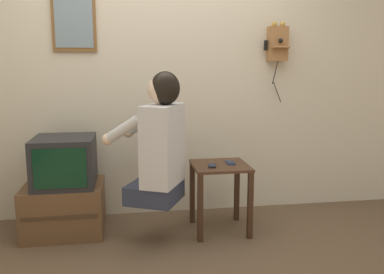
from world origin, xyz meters
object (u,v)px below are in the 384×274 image
Objects in this scene: person at (160,142)px; television at (65,161)px; wall_phone_antique at (277,43)px; framed_picture at (74,23)px; cell_phone_spare at (230,163)px; cell_phone_held at (212,166)px.

television is at bearing 93.14° from person.
wall_phone_antique is 1.53× the size of framed_picture.
person is 1.31m from framed_picture.
television is at bearing -102.45° from framed_picture.
cell_phone_spare is at bearing -46.05° from person.
wall_phone_antique is 1.78m from framed_picture.
wall_phone_antique is 5.41× the size of cell_phone_held.
framed_picture is at bearing 178.56° from wall_phone_antique.
person reaches higher than television.
wall_phone_antique is 1.31m from cell_phone_held.
person is at bearing -153.79° from cell_phone_held.
wall_phone_antique reaches higher than cell_phone_held.
person is 1.49m from wall_phone_antique.
television reaches higher than cell_phone_spare.
framed_picture is at bearing 77.55° from television.
framed_picture is (0.08, 0.36, 1.10)m from television.
television is 2.11m from wall_phone_antique.
cell_phone_held is (1.16, -0.19, -0.03)m from television.
television is at bearing -170.30° from wall_phone_antique.
wall_phone_antique is at bearing -1.44° from framed_picture.
person is 2.08× the size of framed_picture.
cell_phone_held and cell_phone_spare have the same top height.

